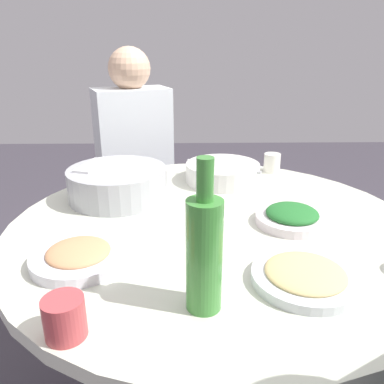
% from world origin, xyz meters
% --- Properties ---
extents(round_dining_table, '(1.15, 1.15, 0.76)m').
position_xyz_m(round_dining_table, '(0.00, 0.00, 0.64)').
color(round_dining_table, '#99999E').
rests_on(round_dining_table, ground).
extents(rice_bowl, '(0.32, 0.32, 0.11)m').
position_xyz_m(rice_bowl, '(-0.19, -0.30, 0.81)').
color(rice_bowl, '#B2B5BA').
rests_on(rice_bowl, round_dining_table).
extents(soup_bowl, '(0.27, 0.27, 0.07)m').
position_xyz_m(soup_bowl, '(-0.34, 0.05, 0.79)').
color(soup_bowl, silver).
rests_on(soup_bowl, round_dining_table).
extents(dish_greens, '(0.20, 0.20, 0.05)m').
position_xyz_m(dish_greens, '(0.01, 0.21, 0.78)').
color(dish_greens, white).
rests_on(dish_greens, round_dining_table).
extents(dish_shrimp, '(0.22, 0.22, 0.04)m').
position_xyz_m(dish_shrimp, '(0.21, -0.33, 0.78)').
color(dish_shrimp, silver).
rests_on(dish_shrimp, round_dining_table).
extents(dish_noodles, '(0.22, 0.22, 0.04)m').
position_xyz_m(dish_noodles, '(0.30, 0.17, 0.77)').
color(dish_noodles, silver).
rests_on(dish_noodles, round_dining_table).
extents(green_bottle, '(0.07, 0.07, 0.30)m').
position_xyz_m(green_bottle, '(0.37, -0.05, 0.88)').
color(green_bottle, '#408B39').
rests_on(green_bottle, round_dining_table).
extents(tea_cup_near, '(0.06, 0.06, 0.07)m').
position_xyz_m(tea_cup_near, '(-0.45, 0.26, 0.79)').
color(tea_cup_near, white).
rests_on(tea_cup_near, round_dining_table).
extents(tea_cup_side, '(0.07, 0.07, 0.07)m').
position_xyz_m(tea_cup_side, '(0.44, -0.29, 0.80)').
color(tea_cup_side, '#BE4347').
rests_on(tea_cup_side, round_dining_table).
extents(stool_for_diner_left, '(0.38, 0.38, 0.46)m').
position_xyz_m(stool_for_diner_left, '(-0.83, -0.33, 0.23)').
color(stool_for_diner_left, brown).
rests_on(stool_for_diner_left, ground).
extents(diner_left, '(0.43, 0.42, 0.76)m').
position_xyz_m(diner_left, '(-0.83, -0.33, 0.78)').
color(diner_left, '#2D333D').
rests_on(diner_left, stool_for_diner_left).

